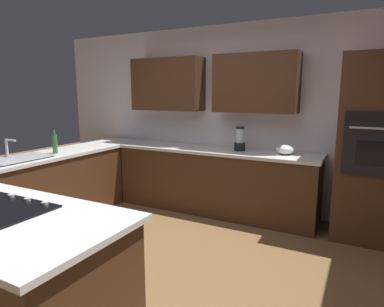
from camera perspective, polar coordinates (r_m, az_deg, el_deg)
ground_plane at (r=3.39m, az=-7.10°, el=-19.01°), size 14.00×14.00×0.00m
wall_back at (r=4.80m, az=5.87°, el=7.57°), size 6.00×0.44×2.60m
lower_cabinets_back at (r=4.67m, az=3.86°, el=-4.90°), size 2.80×0.60×0.86m
countertop_back at (r=4.58m, az=3.93°, el=0.54°), size 2.84×0.64×0.04m
lower_cabinets_side at (r=4.77m, az=-21.66°, el=-5.32°), size 0.60×2.90×0.86m
countertop_side at (r=4.67m, az=-22.03°, el=0.01°), size 0.64×2.94×0.04m
wall_oven at (r=4.17m, az=29.24°, el=0.57°), size 0.80×0.66×2.09m
sink_unit at (r=4.34m, az=-27.81°, el=-0.68°), size 0.46×0.70×0.23m
blender at (r=4.46m, az=8.25°, el=2.24°), size 0.15×0.15×0.32m
mixing_bowl at (r=4.31m, az=15.76°, el=0.66°), size 0.22×0.22×0.12m
dish_soap_bottle at (r=4.56m, az=-22.58°, el=1.68°), size 0.06×0.06×0.33m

